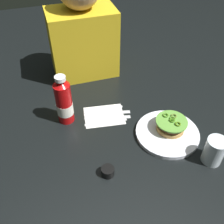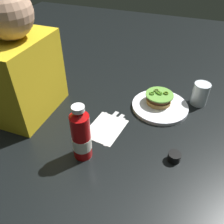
# 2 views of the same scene
# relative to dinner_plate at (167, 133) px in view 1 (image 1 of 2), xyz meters

# --- Properties ---
(ground_plane) EXTENTS (3.00, 3.00, 0.00)m
(ground_plane) POSITION_rel_dinner_plate_xyz_m (-0.13, 0.03, -0.01)
(ground_plane) COLOR black
(dinner_plate) EXTENTS (0.25, 0.25, 0.02)m
(dinner_plate) POSITION_rel_dinner_plate_xyz_m (0.00, 0.00, 0.00)
(dinner_plate) COLOR white
(dinner_plate) RESTS_ON ground_plane
(burger_sandwich) EXTENTS (0.12, 0.12, 0.05)m
(burger_sandwich) POSITION_rel_dinner_plate_xyz_m (0.02, 0.01, 0.03)
(burger_sandwich) COLOR #B58746
(burger_sandwich) RESTS_ON dinner_plate
(ketchup_bottle) EXTENTS (0.07, 0.07, 0.22)m
(ketchup_bottle) POSITION_rel_dinner_plate_xyz_m (-0.37, 0.21, 0.09)
(ketchup_bottle) COLOR #B00B0C
(ketchup_bottle) RESTS_ON ground_plane
(water_glass) EXTENTS (0.07, 0.07, 0.10)m
(water_glass) POSITION_rel_dinner_plate_xyz_m (0.10, -0.16, 0.04)
(water_glass) COLOR silver
(water_glass) RESTS_ON ground_plane
(condiment_cup) EXTENTS (0.05, 0.05, 0.03)m
(condiment_cup) POSITION_rel_dinner_plate_xyz_m (-0.28, -0.11, 0.01)
(condiment_cup) COLOR black
(condiment_cup) RESTS_ON ground_plane
(napkin) EXTENTS (0.18, 0.15, 0.00)m
(napkin) POSITION_rel_dinner_plate_xyz_m (-0.21, 0.18, -0.01)
(napkin) COLOR white
(napkin) RESTS_ON ground_plane
(fork_utensil) EXTENTS (0.18, 0.03, 0.00)m
(fork_utensil) POSITION_rel_dinner_plate_xyz_m (-0.20, 0.14, -0.00)
(fork_utensil) COLOR silver
(fork_utensil) RESTS_ON napkin
(steak_knife) EXTENTS (0.20, 0.06, 0.00)m
(steak_knife) POSITION_rel_dinner_plate_xyz_m (-0.19, 0.16, -0.00)
(steak_knife) COLOR silver
(steak_knife) RESTS_ON napkin
(butter_knife) EXTENTS (0.20, 0.05, 0.00)m
(butter_knife) POSITION_rel_dinner_plate_xyz_m (-0.18, 0.19, -0.00)
(butter_knife) COLOR silver
(butter_knife) RESTS_ON napkin
(spoon_utensil) EXTENTS (0.18, 0.03, 0.00)m
(spoon_utensil) POSITION_rel_dinner_plate_xyz_m (-0.18, 0.22, -0.00)
(spoon_utensil) COLOR silver
(spoon_utensil) RESTS_ON napkin
(diner_person) EXTENTS (0.31, 0.19, 0.51)m
(diner_person) POSITION_rel_dinner_plate_xyz_m (-0.21, 0.53, 0.22)
(diner_person) COLOR gold
(diner_person) RESTS_ON ground_plane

